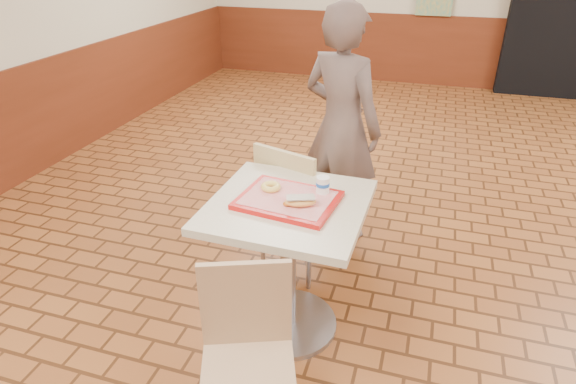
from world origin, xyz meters
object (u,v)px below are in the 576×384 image
(customer, at_px, (341,127))
(serving_tray, at_px, (288,200))
(ring_donut, at_px, (271,187))
(long_john_donut, at_px, (300,202))
(main_table, at_px, (288,246))
(paper_cup, at_px, (323,185))
(chair_main_front, at_px, (248,349))
(chair_main_back, at_px, (294,204))

(customer, relative_size, serving_tray, 3.50)
(ring_donut, bearing_deg, long_john_donut, -31.71)
(serving_tray, height_order, ring_donut, ring_donut)
(main_table, relative_size, ring_donut, 7.97)
(long_john_donut, bearing_deg, paper_cup, 66.03)
(ring_donut, xyz_separation_m, long_john_donut, (0.19, -0.12, 0.01))
(long_john_donut, bearing_deg, chair_main_front, -95.06)
(main_table, distance_m, chair_main_front, 0.67)
(customer, bearing_deg, main_table, 110.98)
(customer, xyz_separation_m, paper_cup, (0.11, -1.01, 0.06))
(main_table, distance_m, long_john_donut, 0.34)
(main_table, relative_size, paper_cup, 9.50)
(long_john_donut, distance_m, paper_cup, 0.18)
(chair_main_back, height_order, serving_tray, chair_main_back)
(chair_main_back, xyz_separation_m, long_john_donut, (0.20, -0.58, 0.36))
(chair_main_back, bearing_deg, chair_main_front, 114.29)
(chair_main_back, distance_m, serving_tray, 0.62)
(customer, bearing_deg, chair_main_front, 112.73)
(customer, distance_m, ring_donut, 1.07)
(customer, xyz_separation_m, serving_tray, (-0.05, -1.11, -0.00))
(long_john_donut, height_order, paper_cup, paper_cup)
(main_table, xyz_separation_m, customer, (0.05, 1.11, 0.29))
(ring_donut, bearing_deg, serving_tray, -26.05)
(chair_main_front, distance_m, chair_main_back, 1.19)
(serving_tray, height_order, long_john_donut, long_john_donut)
(customer, distance_m, paper_cup, 1.01)
(chair_main_front, height_order, customer, customer)
(main_table, relative_size, long_john_donut, 4.84)
(chair_main_back, bearing_deg, main_table, 120.13)
(main_table, height_order, serving_tray, serving_tray)
(main_table, relative_size, chair_main_back, 0.89)
(serving_tray, xyz_separation_m, ring_donut, (-0.11, 0.05, 0.03))
(chair_main_front, bearing_deg, chair_main_back, 75.36)
(main_table, xyz_separation_m, chair_main_front, (0.03, -0.67, -0.08))
(ring_donut, height_order, long_john_donut, long_john_donut)
(main_table, relative_size, chair_main_front, 0.97)
(customer, distance_m, serving_tray, 1.11)
(chair_main_front, height_order, long_john_donut, long_john_donut)
(chair_main_back, bearing_deg, long_john_donut, 126.14)
(customer, bearing_deg, paper_cup, 119.47)
(chair_main_front, distance_m, ring_donut, 0.84)
(chair_main_back, xyz_separation_m, serving_tray, (0.12, -0.51, 0.33))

